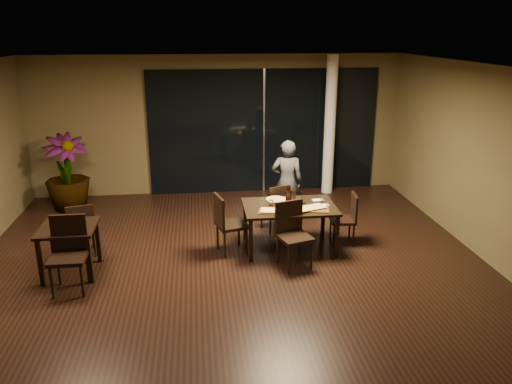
# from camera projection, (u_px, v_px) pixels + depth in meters

# --- Properties ---
(ground) EXTENTS (8.00, 8.00, 0.00)m
(ground) POSITION_uv_depth(u_px,v_px,m) (233.00, 273.00, 7.53)
(ground) COLOR black
(ground) RESTS_ON ground
(wall_back) EXTENTS (8.00, 0.10, 3.00)m
(wall_back) POSITION_uv_depth(u_px,v_px,m) (218.00, 125.00, 10.87)
(wall_back) COLOR brown
(wall_back) RESTS_ON ground
(wall_front) EXTENTS (8.00, 0.10, 3.00)m
(wall_front) POSITION_uv_depth(u_px,v_px,m) (278.00, 356.00, 3.24)
(wall_front) COLOR brown
(wall_front) RESTS_ON ground
(wall_right) EXTENTS (0.10, 8.00, 3.00)m
(wall_right) POSITION_uv_depth(u_px,v_px,m) (499.00, 169.00, 7.52)
(wall_right) COLOR brown
(wall_right) RESTS_ON ground
(ceiling) EXTENTS (8.00, 8.00, 0.04)m
(ceiling) POSITION_uv_depth(u_px,v_px,m) (230.00, 68.00, 6.58)
(ceiling) COLOR silver
(ceiling) RESTS_ON wall_back
(window_panel) EXTENTS (5.00, 0.06, 2.70)m
(window_panel) POSITION_uv_depth(u_px,v_px,m) (264.00, 131.00, 10.95)
(window_panel) COLOR black
(window_panel) RESTS_ON ground
(column) EXTENTS (0.24, 0.24, 3.00)m
(column) POSITION_uv_depth(u_px,v_px,m) (330.00, 126.00, 10.77)
(column) COLOR white
(column) RESTS_ON ground
(main_table) EXTENTS (1.50, 1.00, 0.75)m
(main_table) POSITION_uv_depth(u_px,v_px,m) (289.00, 210.00, 8.18)
(main_table) COLOR black
(main_table) RESTS_ON ground
(side_table) EXTENTS (0.80, 0.80, 0.75)m
(side_table) POSITION_uv_depth(u_px,v_px,m) (68.00, 235.00, 7.34)
(side_table) COLOR black
(side_table) RESTS_ON ground
(chair_main_far) EXTENTS (0.52, 0.52, 0.88)m
(chair_main_far) POSITION_uv_depth(u_px,v_px,m) (276.00, 205.00, 8.93)
(chair_main_far) COLOR black
(chair_main_far) RESTS_ON ground
(chair_main_near) EXTENTS (0.58, 0.58, 1.01)m
(chair_main_near) POSITION_uv_depth(u_px,v_px,m) (292.00, 230.00, 7.66)
(chair_main_near) COLOR black
(chair_main_near) RESTS_ON ground
(chair_main_left) EXTENTS (0.56, 0.56, 0.99)m
(chair_main_left) POSITION_uv_depth(u_px,v_px,m) (226.00, 221.00, 8.05)
(chair_main_left) COLOR black
(chair_main_left) RESTS_ON ground
(chair_main_right) EXTENTS (0.44, 0.44, 0.88)m
(chair_main_right) POSITION_uv_depth(u_px,v_px,m) (347.00, 216.00, 8.44)
(chair_main_right) COLOR black
(chair_main_right) RESTS_ON ground
(chair_side_far) EXTENTS (0.51, 0.51, 0.90)m
(chair_side_far) POSITION_uv_depth(u_px,v_px,m) (81.00, 227.00, 7.94)
(chair_side_far) COLOR black
(chair_side_far) RESTS_ON ground
(chair_side_near) EXTENTS (0.49, 0.49, 1.06)m
(chair_side_near) POSITION_uv_depth(u_px,v_px,m) (69.00, 249.00, 6.93)
(chair_side_near) COLOR black
(chair_side_near) RESTS_ON ground
(diner) EXTENTS (0.60, 0.45, 1.59)m
(diner) POSITION_uv_depth(u_px,v_px,m) (287.00, 182.00, 9.26)
(diner) COLOR #313336
(diner) RESTS_ON ground
(potted_plant) EXTENTS (1.12, 1.12, 1.53)m
(potted_plant) POSITION_uv_depth(u_px,v_px,m) (67.00, 173.00, 9.96)
(potted_plant) COLOR #1C4C19
(potted_plant) RESTS_ON ground
(pizza_board_left) EXTENTS (0.57, 0.37, 0.01)m
(pizza_board_left) POSITION_uv_depth(u_px,v_px,m) (276.00, 212.00, 7.87)
(pizza_board_left) COLOR #472D17
(pizza_board_left) RESTS_ON main_table
(pizza_board_right) EXTENTS (0.64, 0.41, 0.01)m
(pizza_board_right) POSITION_uv_depth(u_px,v_px,m) (310.00, 209.00, 7.98)
(pizza_board_right) COLOR #412815
(pizza_board_right) RESTS_ON main_table
(oblong_pizza_left) EXTENTS (0.48, 0.30, 0.02)m
(oblong_pizza_left) POSITION_uv_depth(u_px,v_px,m) (276.00, 211.00, 7.86)
(oblong_pizza_left) COLOR maroon
(oblong_pizza_left) RESTS_ON pizza_board_left
(oblong_pizza_right) EXTENTS (0.51, 0.36, 0.02)m
(oblong_pizza_right) POSITION_uv_depth(u_px,v_px,m) (310.00, 208.00, 7.98)
(oblong_pizza_right) COLOR maroon
(oblong_pizza_right) RESTS_ON pizza_board_right
(round_pizza) EXTENTS (0.33, 0.33, 0.01)m
(round_pizza) POSITION_uv_depth(u_px,v_px,m) (276.00, 200.00, 8.43)
(round_pizza) COLOR #AF1A13
(round_pizza) RESTS_ON main_table
(bottle_a) EXTENTS (0.07, 0.07, 0.32)m
(bottle_a) POSITION_uv_depth(u_px,v_px,m) (288.00, 195.00, 8.18)
(bottle_a) COLOR black
(bottle_a) RESTS_ON main_table
(bottle_b) EXTENTS (0.05, 0.05, 0.25)m
(bottle_b) POSITION_uv_depth(u_px,v_px,m) (294.00, 198.00, 8.14)
(bottle_b) COLOR black
(bottle_b) RESTS_ON main_table
(bottle_c) EXTENTS (0.07, 0.07, 0.32)m
(bottle_c) POSITION_uv_depth(u_px,v_px,m) (290.00, 195.00, 8.18)
(bottle_c) COLOR black
(bottle_c) RESTS_ON main_table
(tumbler_left) EXTENTS (0.08, 0.08, 0.09)m
(tumbler_left) POSITION_uv_depth(u_px,v_px,m) (271.00, 203.00, 8.17)
(tumbler_left) COLOR white
(tumbler_left) RESTS_ON main_table
(tumbler_right) EXTENTS (0.08, 0.08, 0.10)m
(tumbler_right) POSITION_uv_depth(u_px,v_px,m) (302.00, 201.00, 8.26)
(tumbler_right) COLOR white
(tumbler_right) RESTS_ON main_table
(napkin_near) EXTENTS (0.18, 0.11, 0.01)m
(napkin_near) POSITION_uv_depth(u_px,v_px,m) (323.00, 205.00, 8.16)
(napkin_near) COLOR silver
(napkin_near) RESTS_ON main_table
(napkin_far) EXTENTS (0.19, 0.12, 0.01)m
(napkin_far) POSITION_uv_depth(u_px,v_px,m) (318.00, 200.00, 8.40)
(napkin_far) COLOR white
(napkin_far) RESTS_ON main_table
(wine_glass_a) EXTENTS (0.07, 0.07, 0.16)m
(wine_glass_a) POSITION_uv_depth(u_px,v_px,m) (60.00, 220.00, 7.32)
(wine_glass_a) COLOR white
(wine_glass_a) RESTS_ON side_table
(wine_glass_b) EXTENTS (0.08, 0.08, 0.18)m
(wine_glass_b) POSITION_uv_depth(u_px,v_px,m) (78.00, 222.00, 7.24)
(wine_glass_b) COLOR white
(wine_glass_b) RESTS_ON side_table
(side_napkin) EXTENTS (0.20, 0.15, 0.01)m
(side_napkin) POSITION_uv_depth(u_px,v_px,m) (67.00, 231.00, 7.12)
(side_napkin) COLOR white
(side_napkin) RESTS_ON side_table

